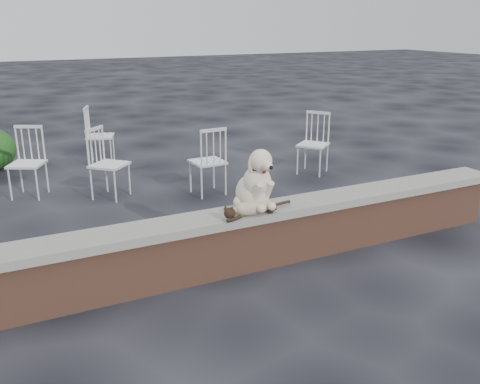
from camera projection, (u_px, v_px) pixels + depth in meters
name	position (u px, v px, depth m)	size (l,w,h in m)	color
ground	(246.00, 267.00, 5.09)	(60.00, 60.00, 0.00)	black
brick_wall	(246.00, 243.00, 5.01)	(6.00, 0.30, 0.50)	brown
capstone	(246.00, 215.00, 4.92)	(6.20, 0.40, 0.08)	slate
dog	(253.00, 177.00, 4.88)	(0.40, 0.53, 0.61)	beige
cat	(252.00, 207.00, 4.79)	(0.90, 0.22, 0.15)	tan
chair_e	(100.00, 135.00, 8.67)	(0.56, 0.56, 0.94)	white
chair_a	(109.00, 163.00, 6.95)	(0.56, 0.56, 0.94)	white
chair_d	(313.00, 144.00, 8.08)	(0.56, 0.56, 0.94)	white
chair_c	(208.00, 160.00, 7.10)	(0.56, 0.56, 0.94)	white
chair_b	(27.00, 163.00, 6.99)	(0.56, 0.56, 0.94)	white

